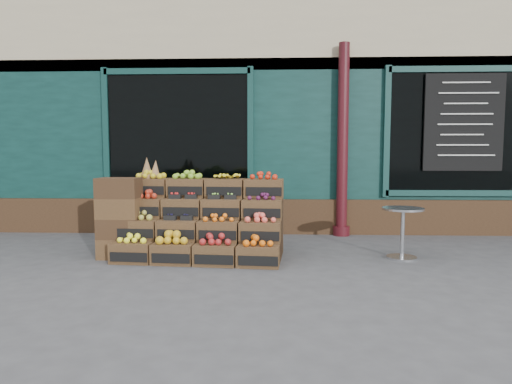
{
  "coord_description": "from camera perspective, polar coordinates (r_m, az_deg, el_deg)",
  "views": [
    {
      "loc": [
        0.03,
        -5.19,
        1.35
      ],
      "look_at": [
        -0.2,
        0.7,
        0.85
      ],
      "focal_mm": 30.0,
      "sensor_mm": 36.0,
      "label": 1
    }
  ],
  "objects": [
    {
      "name": "crate_display",
      "position": [
        5.82,
        -7.17,
        -4.48
      ],
      "size": [
        2.2,
        1.2,
        1.33
      ],
      "rotation": [
        0.0,
        0.0,
        -0.08
      ],
      "color": "#4D351E",
      "rests_on": "ground"
    },
    {
      "name": "shopkeeper",
      "position": [
        8.31,
        -12.03,
        1.57
      ],
      "size": [
        0.75,
        0.61,
        1.78
      ],
      "primitive_type": "imported",
      "rotation": [
        0.0,
        0.0,
        3.46
      ],
      "color": "#16501D",
      "rests_on": "ground"
    },
    {
      "name": "bistro_table",
      "position": [
        5.93,
        18.95,
        -4.44
      ],
      "size": [
        0.54,
        0.54,
        0.67
      ],
      "rotation": [
        0.0,
        0.0,
        -0.04
      ],
      "color": "#B5B8BD",
      "rests_on": "ground"
    },
    {
      "name": "spare_crates",
      "position": [
        5.94,
        -17.72,
        -3.3
      ],
      "size": [
        0.53,
        0.37,
        1.06
      ],
      "rotation": [
        0.0,
        0.0,
        0.01
      ],
      "color": "#4D351E",
      "rests_on": "ground"
    },
    {
      "name": "ground",
      "position": [
        5.36,
        1.87,
        -9.74
      ],
      "size": [
        60.0,
        60.0,
        0.0
      ],
      "primitive_type": "plane",
      "color": "#454548",
      "rests_on": "ground"
    },
    {
      "name": "shop_facade",
      "position": [
        10.35,
        2.1,
        10.66
      ],
      "size": [
        12.0,
        6.24,
        4.8
      ],
      "color": "#0E322E",
      "rests_on": "ground"
    }
  ]
}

